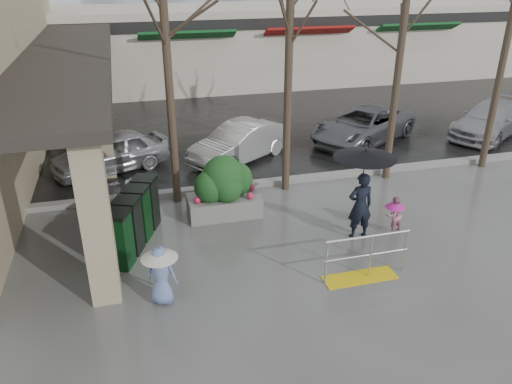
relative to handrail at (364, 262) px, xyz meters
name	(u,v)px	position (x,y,z in m)	size (l,w,h in m)	color
ground	(284,257)	(-1.36, 1.20, -0.38)	(120.00, 120.00, 0.00)	#51514F
street_asphalt	(174,71)	(-1.36, 23.20, -0.37)	(120.00, 36.00, 0.01)	black
curb	(243,185)	(-1.36, 5.20, -0.30)	(120.00, 0.30, 0.15)	gray
canopy_slab	(64,49)	(-6.16, 9.20, 3.25)	(2.80, 18.00, 0.25)	#2D2823
pillar_front	(96,220)	(-5.26, 0.70, 1.37)	(0.55, 0.55, 3.50)	tan
pillar_back	(101,122)	(-5.26, 7.20, 1.37)	(0.55, 0.55, 3.50)	tan
storefront_row	(217,46)	(0.64, 19.17, 1.64)	(34.00, 6.74, 4.00)	beige
handrail	(364,262)	(0.00, 0.00, 0.00)	(1.90, 0.50, 1.03)	yellow
tree_west	(164,10)	(-3.36, 4.80, 4.71)	(3.20, 3.20, 6.80)	#382B21
tree_midwest	(290,1)	(-0.16, 4.80, 4.86)	(3.20, 3.20, 7.00)	#382B21
tree_mideast	(405,13)	(3.14, 4.80, 4.48)	(3.20, 3.20, 6.50)	#382B21
woman	(363,182)	(0.66, 1.62, 1.10)	(1.47, 1.47, 2.30)	black
child_pink	(394,213)	(1.58, 1.60, 0.17)	(0.53, 0.49, 0.98)	pink
child_blue	(161,270)	(-4.19, 0.27, 0.36)	(0.72, 0.72, 1.24)	#6A82BD
planter	(224,187)	(-2.24, 3.64, 0.42)	(1.91, 1.12, 1.66)	gray
news_boxes	(133,219)	(-4.61, 2.67, 0.29)	(1.41, 2.42, 1.34)	#0C3715
car_a	(110,152)	(-5.11, 7.58, 0.25)	(1.49, 3.70, 1.26)	#A3A3A8
car_b	(240,142)	(-0.91, 7.43, 0.25)	(1.33, 3.82, 1.26)	silver
car_c	(363,125)	(3.93, 8.12, 0.25)	(2.09, 4.53, 1.26)	slate
car_d	(491,119)	(8.98, 7.51, 0.25)	(1.77, 4.34, 1.26)	#AAAAAF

